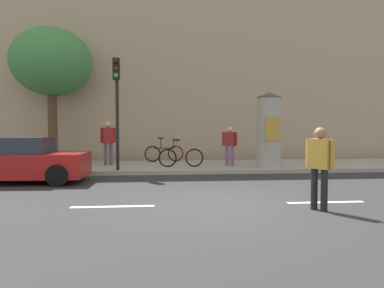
% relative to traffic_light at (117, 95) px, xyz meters
% --- Properties ---
extents(ground_plane, '(80.00, 80.00, 0.00)m').
position_rel_traffic_light_xyz_m(ground_plane, '(2.89, -5.24, -2.86)').
color(ground_plane, '#2B2B2D').
extents(sidewalk_curb, '(36.00, 4.00, 0.15)m').
position_rel_traffic_light_xyz_m(sidewalk_curb, '(2.89, 1.76, -2.78)').
color(sidewalk_curb, '#9E9B93').
rests_on(sidewalk_curb, ground_plane).
extents(lane_markings, '(25.80, 0.16, 0.01)m').
position_rel_traffic_light_xyz_m(lane_markings, '(2.89, -5.24, -2.85)').
color(lane_markings, silver).
rests_on(lane_markings, ground_plane).
extents(building_backdrop, '(36.00, 5.00, 11.17)m').
position_rel_traffic_light_xyz_m(building_backdrop, '(2.89, 6.76, 2.73)').
color(building_backdrop, tan).
rests_on(building_backdrop, ground_plane).
extents(traffic_light, '(0.24, 0.45, 4.00)m').
position_rel_traffic_light_xyz_m(traffic_light, '(0.00, 0.00, 0.00)').
color(traffic_light, black).
rests_on(traffic_light, sidewalk_curb).
extents(poster_column, '(1.01, 1.01, 2.92)m').
position_rel_traffic_light_xyz_m(poster_column, '(5.79, 0.67, -1.23)').
color(poster_column, '#9E9B93').
rests_on(poster_column, sidewalk_curb).
extents(street_tree, '(3.43, 3.43, 5.84)m').
position_rel_traffic_light_xyz_m(street_tree, '(-3.12, 3.08, 1.64)').
color(street_tree, '#4C3826').
rests_on(street_tree, sidewalk_curb).
extents(pedestrian_in_light_jacket, '(0.46, 0.52, 1.72)m').
position_rel_traffic_light_xyz_m(pedestrian_in_light_jacket, '(4.79, -5.98, -1.84)').
color(pedestrian_in_light_jacket, black).
rests_on(pedestrian_in_light_jacket, ground_plane).
extents(pedestrian_tallest, '(0.60, 0.36, 1.79)m').
position_rel_traffic_light_xyz_m(pedestrian_tallest, '(-0.58, 1.86, -1.64)').
color(pedestrian_tallest, '#4C4C51').
rests_on(pedestrian_tallest, sidewalk_curb).
extents(pedestrian_with_bag, '(0.56, 0.46, 1.58)m').
position_rel_traffic_light_xyz_m(pedestrian_with_bag, '(4.34, 1.25, -1.78)').
color(pedestrian_with_bag, '#724C84').
rests_on(pedestrian_with_bag, sidewalk_curb).
extents(bicycle_leaning, '(1.77, 0.10, 1.09)m').
position_rel_traffic_light_xyz_m(bicycle_leaning, '(2.35, 0.92, -2.32)').
color(bicycle_leaning, black).
rests_on(bicycle_leaning, sidewalk_curb).
extents(bicycle_upright, '(1.76, 0.29, 1.09)m').
position_rel_traffic_light_xyz_m(bicycle_upright, '(1.73, 3.09, -2.32)').
color(bicycle_upright, black).
rests_on(bicycle_upright, sidewalk_curb).
extents(parked_car_dark, '(4.20, 1.96, 1.41)m').
position_rel_traffic_light_xyz_m(parked_car_dark, '(-2.91, -1.56, -2.17)').
color(parked_car_dark, maroon).
rests_on(parked_car_dark, ground_plane).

